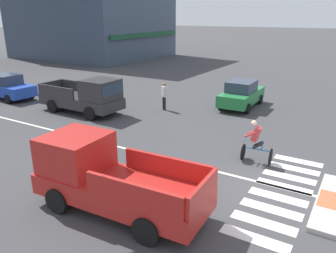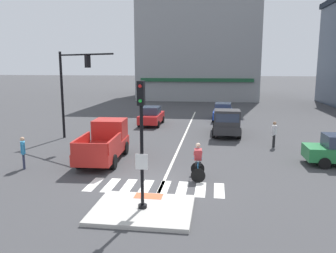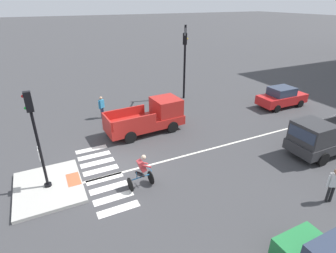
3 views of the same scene
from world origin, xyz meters
TOP-DOWN VIEW (x-y plane):
  - ground_plane at (0.00, 0.00)m, footprint 300.00×300.00m
  - tactile_pad_front at (0.00, -1.92)m, footprint 1.10×0.60m
  - crosswalk_stripe_a at (-2.78, -0.51)m, footprint 0.44×1.80m
  - crosswalk_stripe_b at (-1.98, -0.51)m, footprint 0.44×1.80m
  - crosswalk_stripe_c at (-1.19, -0.51)m, footprint 0.44×1.80m
  - crosswalk_stripe_d at (-0.40, -0.51)m, footprint 0.44×1.80m
  - crosswalk_stripe_e at (0.40, -0.51)m, footprint 0.44×1.80m
  - crosswalk_stripe_f at (1.19, -0.51)m, footprint 0.44×1.80m
  - crosswalk_stripe_g at (1.98, -0.51)m, footprint 0.44×1.80m
  - crosswalk_stripe_h at (2.78, -0.51)m, footprint 0.44×1.80m
  - lane_centre_line at (0.27, 10.00)m, footprint 0.14×28.00m
  - building_corner_left at (24.54, 30.52)m, footprint 15.36×17.75m
  - car_blue_eastbound_distant at (3.23, 18.46)m, footprint 2.01×4.18m
  - car_green_cross_right at (9.35, 4.17)m, footprint 4.11×1.87m
  - pickup_truck_red_westbound_near at (-3.57, 3.67)m, footprint 2.27×5.20m
  - pickup_truck_charcoal_eastbound_far at (3.38, 11.28)m, footprint 2.09×5.11m
  - cyclist at (1.79, 0.94)m, footprint 0.74×1.14m
  - pedestrian_waiting_far_side at (6.32, 7.88)m, footprint 0.36×0.50m

SIDE VIEW (x-z plane):
  - ground_plane at x=0.00m, z-range 0.00..0.00m
  - crosswalk_stripe_a at x=-2.78m, z-range 0.00..0.01m
  - crosswalk_stripe_b at x=-1.98m, z-range 0.00..0.01m
  - crosswalk_stripe_c at x=-1.19m, z-range 0.00..0.01m
  - crosswalk_stripe_d at x=-0.40m, z-range 0.00..0.01m
  - crosswalk_stripe_e at x=0.40m, z-range 0.00..0.01m
  - crosswalk_stripe_f at x=1.19m, z-range 0.00..0.01m
  - crosswalk_stripe_g at x=1.98m, z-range 0.00..0.01m
  - crosswalk_stripe_h at x=2.78m, z-range 0.00..0.01m
  - lane_centre_line at x=0.27m, z-range 0.00..0.01m
  - tactile_pad_front at x=0.00m, z-range 0.15..0.16m
  - car_blue_eastbound_distant at x=3.23m, z-range -0.01..1.63m
  - car_green_cross_right at x=9.35m, z-range -0.01..1.63m
  - cyclist at x=1.79m, z-range 0.03..1.71m
  - pickup_truck_red_westbound_near at x=-3.57m, z-range -0.06..2.02m
  - pickup_truck_charcoal_eastbound_far at x=3.38m, z-range -0.06..2.02m
  - pedestrian_waiting_far_side at x=6.32m, z-range 0.15..1.82m
  - building_corner_left at x=24.54m, z-range 0.02..13.71m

